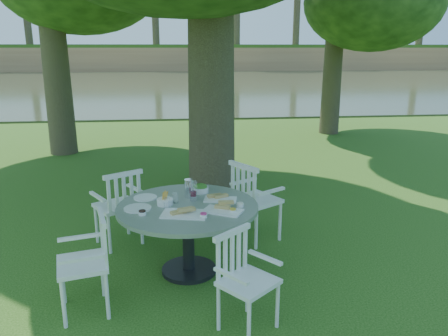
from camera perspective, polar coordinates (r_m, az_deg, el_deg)
The scene contains 8 objects.
ground at distance 5.30m, azimuth 0.24°, elevation -9.47°, with size 140.00×140.00×0.00m, color #1A410D.
table at distance 4.40m, azimuth -4.74°, elevation -6.56°, with size 1.40×1.40×0.73m.
chair_ne at distance 5.11m, azimuth 3.49°, elevation -3.65°, with size 0.64×0.65×0.96m.
chair_nw at distance 5.11m, azimuth -13.33°, elevation -4.40°, with size 0.62×0.61×0.91m.
chair_sw at distance 3.98m, azimuth -16.86°, elevation -10.90°, with size 0.51×0.53×0.88m.
chair_se at distance 3.63m, azimuth 2.22°, elevation -13.47°, with size 0.56×0.56×0.82m.
tableware at distance 4.40m, azimuth -4.94°, elevation -4.13°, with size 1.17×0.90×0.21m.
river at distance 27.87m, azimuth -5.13°, elevation 10.82°, with size 100.00×28.00×0.12m, color #313921.
Camera 1 is at (-0.54, -4.78, 2.24)m, focal length 35.00 mm.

